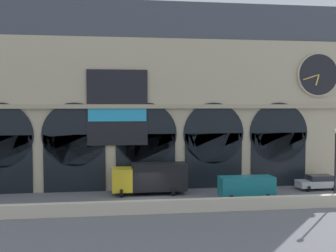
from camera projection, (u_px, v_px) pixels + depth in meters
name	position (u px, v px, depth m)	size (l,w,h in m)	color
ground_plane	(150.00, 200.00, 39.19)	(200.00, 200.00, 0.00)	slate
quay_parapet_wall	(155.00, 207.00, 34.56)	(90.00, 0.70, 1.08)	beige
station_building	(144.00, 98.00, 46.45)	(45.77, 6.12, 20.12)	#BCAD8C
box_truck_center	(150.00, 178.00, 41.80)	(7.50, 2.91, 3.12)	gold
van_mideast	(246.00, 186.00, 39.53)	(5.20, 2.48, 2.20)	#19727A
car_east	(318.00, 182.00, 44.13)	(4.40, 2.22, 1.55)	#ADB2B7
street_lamp_quayside	(336.00, 156.00, 37.41)	(0.44, 0.44, 6.90)	black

